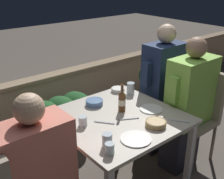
# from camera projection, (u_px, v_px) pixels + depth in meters

# --- Properties ---
(parapet_wall) EXTENTS (9.00, 0.18, 0.65)m
(parapet_wall) POSITION_uv_depth(u_px,v_px,m) (43.00, 100.00, 3.54)
(parapet_wall) COLOR tan
(parapet_wall) RESTS_ON ground_plane
(dining_table) EXTENTS (1.00, 0.99, 0.71)m
(dining_table) POSITION_uv_depth(u_px,v_px,m) (118.00, 124.00, 2.40)
(dining_table) COLOR #BCB2A3
(dining_table) RESTS_ON ground_plane
(planter_hedge) EXTENTS (0.71, 0.47, 0.57)m
(planter_hedge) POSITION_uv_depth(u_px,v_px,m) (63.00, 118.00, 3.14)
(planter_hedge) COLOR brown
(planter_hedge) RESTS_ON ground_plane
(person_coral_top) EXTENTS (0.52, 0.26, 1.20)m
(person_coral_top) POSITION_uv_depth(u_px,v_px,m) (43.00, 175.00, 1.86)
(person_coral_top) COLOR #282833
(person_coral_top) RESTS_ON ground_plane
(chair_left_far) EXTENTS (0.41, 0.40, 0.96)m
(chair_left_far) POSITION_uv_depth(u_px,v_px,m) (4.00, 164.00, 2.00)
(chair_left_far) COLOR gray
(chair_left_far) RESTS_ON ground_plane
(chair_right_near) EXTENTS (0.41, 0.40, 0.96)m
(chair_right_near) POSITION_uv_depth(u_px,v_px,m) (199.00, 107.00, 2.83)
(chair_right_near) COLOR gray
(chair_right_near) RESTS_ON ground_plane
(person_green_blouse) EXTENTS (0.52, 0.26, 1.31)m
(person_green_blouse) POSITION_uv_depth(u_px,v_px,m) (188.00, 105.00, 2.68)
(person_green_blouse) COLOR #282833
(person_green_blouse) RESTS_ON ground_plane
(chair_right_far) EXTENTS (0.41, 0.40, 0.96)m
(chair_right_far) POSITION_uv_depth(u_px,v_px,m) (172.00, 94.00, 3.12)
(chair_right_far) COLOR gray
(chair_right_far) RESTS_ON ground_plane
(person_navy_jumper) EXTENTS (0.49, 0.26, 1.37)m
(person_navy_jumper) POSITION_uv_depth(u_px,v_px,m) (161.00, 89.00, 2.96)
(person_navy_jumper) COLOR #282833
(person_navy_jumper) RESTS_ON ground_plane
(beer_bottle) EXTENTS (0.06, 0.06, 0.25)m
(beer_bottle) POSITION_uv_depth(u_px,v_px,m) (122.00, 101.00, 2.42)
(beer_bottle) COLOR brown
(beer_bottle) RESTS_ON dining_table
(plate_0) EXTENTS (0.23, 0.23, 0.01)m
(plate_0) POSITION_uv_depth(u_px,v_px,m) (136.00, 139.00, 2.04)
(plate_0) COLOR silver
(plate_0) RESTS_ON dining_table
(plate_1) EXTENTS (0.20, 0.20, 0.01)m
(plate_1) POSITION_uv_depth(u_px,v_px,m) (151.00, 109.00, 2.48)
(plate_1) COLOR white
(plate_1) RESTS_ON dining_table
(bowl_0) EXTENTS (0.16, 0.16, 0.05)m
(bowl_0) POSITION_uv_depth(u_px,v_px,m) (94.00, 102.00, 2.55)
(bowl_0) COLOR #4C709E
(bowl_0) RESTS_ON dining_table
(bowl_1) EXTENTS (0.16, 0.16, 0.05)m
(bowl_1) POSITION_uv_depth(u_px,v_px,m) (156.00, 123.00, 2.21)
(bowl_1) COLOR tan
(bowl_1) RESTS_ON dining_table
(bowl_2) EXTENTS (0.13, 0.13, 0.04)m
(bowl_2) POSITION_uv_depth(u_px,v_px,m) (118.00, 89.00, 2.84)
(bowl_2) COLOR silver
(bowl_2) RESTS_ON dining_table
(glass_cup_0) EXTENTS (0.07, 0.07, 0.08)m
(glass_cup_0) POSITION_uv_depth(u_px,v_px,m) (83.00, 121.00, 2.21)
(glass_cup_0) COLOR silver
(glass_cup_0) RESTS_ON dining_table
(glass_cup_1) EXTENTS (0.07, 0.07, 0.10)m
(glass_cup_1) POSITION_uv_depth(u_px,v_px,m) (107.00, 140.00, 1.94)
(glass_cup_1) COLOR silver
(glass_cup_1) RESTS_ON dining_table
(glass_cup_2) EXTENTS (0.08, 0.08, 0.12)m
(glass_cup_2) POSITION_uv_depth(u_px,v_px,m) (131.00, 88.00, 2.77)
(glass_cup_2) COLOR silver
(glass_cup_2) RESTS_ON dining_table
(glass_cup_3) EXTENTS (0.07, 0.07, 0.08)m
(glass_cup_3) POSITION_uv_depth(u_px,v_px,m) (110.00, 149.00, 1.87)
(glass_cup_3) COLOR silver
(glass_cup_3) RESTS_ON dining_table
(fork_0) EXTENTS (0.12, 0.15, 0.01)m
(fork_0) POSITION_uv_depth(u_px,v_px,m) (104.00, 122.00, 2.26)
(fork_0) COLOR silver
(fork_0) RESTS_ON dining_table
(fork_1) EXTENTS (0.16, 0.10, 0.01)m
(fork_1) POSITION_uv_depth(u_px,v_px,m) (129.00, 119.00, 2.32)
(fork_1) COLOR silver
(fork_1) RESTS_ON dining_table
(fork_2) EXTENTS (0.11, 0.15, 0.01)m
(fork_2) POSITION_uv_depth(u_px,v_px,m) (179.00, 121.00, 2.28)
(fork_2) COLOR silver
(fork_2) RESTS_ON dining_table
(potted_plant) EXTENTS (0.33, 0.33, 0.73)m
(potted_plant) POSITION_uv_depth(u_px,v_px,m) (151.00, 84.00, 3.73)
(potted_plant) COLOR #9E5638
(potted_plant) RESTS_ON ground_plane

